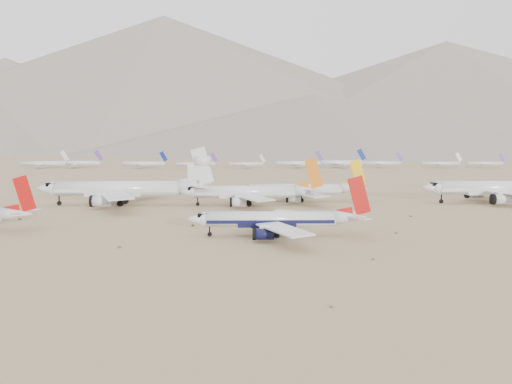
% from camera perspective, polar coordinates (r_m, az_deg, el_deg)
% --- Properties ---
extents(ground, '(7000.00, 7000.00, 0.00)m').
position_cam_1_polar(ground, '(130.27, 5.58, -4.90)').
color(ground, '#947756').
rests_on(ground, ground).
extents(main_airliner, '(44.16, 43.13, 15.58)m').
position_cam_1_polar(main_airliner, '(127.38, 2.55, -3.17)').
color(main_airliner, silver).
rests_on(main_airliner, ground).
extents(row2_navy_widebody, '(59.62, 58.30, 21.21)m').
position_cam_1_polar(row2_navy_widebody, '(218.35, 26.19, 0.38)').
color(row2_navy_widebody, silver).
rests_on(row2_navy_widebody, ground).
extents(row2_gold_tail, '(48.31, 47.25, 17.20)m').
position_cam_1_polar(row2_gold_tail, '(202.68, 5.29, 0.26)').
color(row2_gold_tail, silver).
rests_on(row2_gold_tail, ground).
extents(row2_orange_tail, '(51.11, 50.00, 18.23)m').
position_cam_1_polar(row2_orange_tail, '(188.62, -0.60, -0.02)').
color(row2_orange_tail, silver).
rests_on(row2_orange_tail, ground).
extents(row2_white_trijet, '(63.22, 61.78, 22.40)m').
position_cam_1_polar(row2_white_trijet, '(195.98, -14.55, 0.41)').
color(row2_white_trijet, silver).
rests_on(row2_white_trijet, ground).
extents(distant_storage_row, '(572.19, 55.41, 15.81)m').
position_cam_1_polar(distant_storage_row, '(468.18, 0.84, 3.30)').
color(distant_storage_row, silver).
rests_on(distant_storage_row, ground).
extents(mountain_range, '(7354.00, 3024.00, 470.00)m').
position_cam_1_polar(mountain_range, '(1784.98, 1.47, 11.03)').
color(mountain_range, slate).
rests_on(mountain_range, ground).
extents(foothills, '(4637.50, 1395.00, 155.00)m').
position_cam_1_polar(foothills, '(1342.27, 22.69, 7.09)').
color(foothills, slate).
rests_on(foothills, ground).
extents(desert_scrub, '(261.14, 121.67, 0.63)m').
position_cam_1_polar(desert_scrub, '(102.27, 8.83, -7.71)').
color(desert_scrub, brown).
rests_on(desert_scrub, ground).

